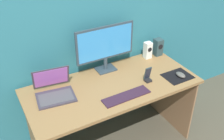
# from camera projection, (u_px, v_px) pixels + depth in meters

# --- Properties ---
(wall_back) EXTENTS (6.00, 0.04, 2.50)m
(wall_back) POSITION_uv_depth(u_px,v_px,m) (90.00, 12.00, 2.28)
(wall_back) COLOR teal
(wall_back) RESTS_ON ground_plane
(desk) EXTENTS (1.49, 0.67, 0.73)m
(desk) POSITION_uv_depth(u_px,v_px,m) (112.00, 98.00, 2.35)
(desk) COLOR olive
(desk) RESTS_ON ground_plane
(monitor) EXTENTS (0.56, 0.14, 0.44)m
(monitor) POSITION_uv_depth(u_px,v_px,m) (105.00, 46.00, 2.35)
(monitor) COLOR #2D3D48
(monitor) RESTS_ON desk
(speaker_right) EXTENTS (0.08, 0.08, 0.17)m
(speaker_right) POSITION_uv_depth(u_px,v_px,m) (158.00, 47.00, 2.68)
(speaker_right) COLOR #294145
(speaker_right) RESTS_ON desk
(speaker_near_monitor) EXTENTS (0.07, 0.07, 0.17)m
(speaker_near_monitor) POSITION_uv_depth(u_px,v_px,m) (148.00, 50.00, 2.63)
(speaker_near_monitor) COLOR silver
(speaker_near_monitor) RESTS_ON desk
(laptop) EXTENTS (0.33, 0.32, 0.22)m
(laptop) POSITION_uv_depth(u_px,v_px,m) (54.00, 91.00, 2.13)
(laptop) COLOR #37343F
(laptop) RESTS_ON desk
(keyboard_external) EXTENTS (0.41, 0.12, 0.01)m
(keyboard_external) POSITION_uv_depth(u_px,v_px,m) (126.00, 96.00, 2.13)
(keyboard_external) COLOR #2F1B2D
(keyboard_external) RESTS_ON desk
(mousepad) EXTENTS (0.25, 0.20, 0.00)m
(mousepad) POSITION_uv_depth(u_px,v_px,m) (177.00, 76.00, 2.39)
(mousepad) COLOR black
(mousepad) RESTS_ON desk
(mouse) EXTENTS (0.07, 0.10, 0.04)m
(mouse) POSITION_uv_depth(u_px,v_px,m) (181.00, 75.00, 2.37)
(mouse) COLOR #4E4D48
(mouse) RESTS_ON mousepad
(phone_in_dock) EXTENTS (0.06, 0.05, 0.14)m
(phone_in_dock) POSITION_uv_depth(u_px,v_px,m) (148.00, 76.00, 2.30)
(phone_in_dock) COLOR black
(phone_in_dock) RESTS_ON desk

